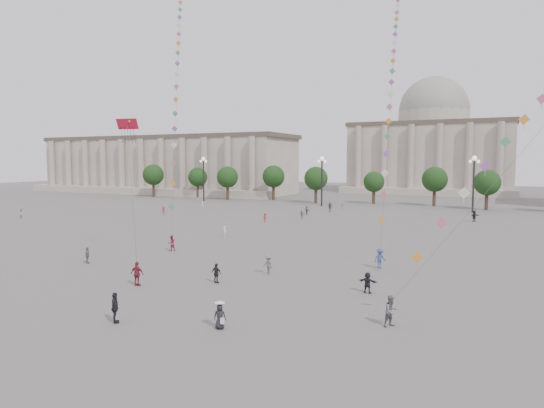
% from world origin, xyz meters
% --- Properties ---
extents(ground, '(360.00, 360.00, 0.00)m').
position_xyz_m(ground, '(0.00, 0.00, 0.00)').
color(ground, '#565451').
rests_on(ground, ground).
extents(hall_west, '(84.00, 26.22, 17.20)m').
position_xyz_m(hall_west, '(-75.00, 93.89, 8.43)').
color(hall_west, '#A39888').
rests_on(hall_west, ground).
extents(hall_central, '(48.30, 34.30, 35.50)m').
position_xyz_m(hall_central, '(0.00, 129.22, 14.23)').
color(hall_central, '#A39888').
rests_on(hall_central, ground).
extents(tree_row, '(137.12, 5.12, 8.00)m').
position_xyz_m(tree_row, '(0.00, 78.00, 5.39)').
color(tree_row, '#34261A').
rests_on(tree_row, ground).
extents(lamp_post_far_west, '(2.00, 0.90, 10.65)m').
position_xyz_m(lamp_post_far_west, '(-45.00, 70.00, 7.35)').
color(lamp_post_far_west, '#262628').
rests_on(lamp_post_far_west, ground).
extents(lamp_post_mid_west, '(2.00, 0.90, 10.65)m').
position_xyz_m(lamp_post_mid_west, '(-15.00, 70.00, 7.35)').
color(lamp_post_mid_west, '#262628').
rests_on(lamp_post_mid_west, ground).
extents(lamp_post_mid_east, '(2.00, 0.90, 10.65)m').
position_xyz_m(lamp_post_mid_east, '(15.00, 70.00, 7.35)').
color(lamp_post_mid_east, '#262628').
rests_on(lamp_post_mid_east, ground).
extents(person_crowd_0, '(1.13, 0.53, 1.88)m').
position_xyz_m(person_crowd_0, '(-9.62, 59.47, 0.94)').
color(person_crowd_0, '#324D72').
rests_on(person_crowd_0, ground).
extents(person_crowd_1, '(0.95, 1.00, 1.62)m').
position_xyz_m(person_crowd_1, '(-53.76, 27.54, 0.81)').
color(person_crowd_1, beige).
rests_on(person_crowd_1, ground).
extents(person_crowd_2, '(1.08, 1.06, 1.49)m').
position_xyz_m(person_crowd_2, '(-35.22, 42.06, 0.74)').
color(person_crowd_2, '#9D2A3C').
rests_on(person_crowd_2, ground).
extents(person_crowd_3, '(1.48, 0.60, 1.55)m').
position_xyz_m(person_crowd_3, '(11.01, 6.67, 0.78)').
color(person_crowd_3, black).
rests_on(person_crowd_3, ground).
extents(person_crowd_4, '(1.07, 1.42, 1.49)m').
position_xyz_m(person_crowd_4, '(-8.75, 65.05, 0.74)').
color(person_crowd_4, silver).
rests_on(person_crowd_4, ground).
extents(person_crowd_6, '(1.25, 0.99, 1.69)m').
position_xyz_m(person_crowd_6, '(1.79, 8.85, 0.84)').
color(person_crowd_6, slate).
rests_on(person_crowd_6, ground).
extents(person_crowd_9, '(1.45, 1.66, 1.81)m').
position_xyz_m(person_crowd_9, '(16.00, 55.47, 0.91)').
color(person_crowd_9, black).
rests_on(person_crowd_9, ground).
extents(person_crowd_10, '(0.73, 0.73, 1.70)m').
position_xyz_m(person_crowd_10, '(-33.83, 52.62, 0.85)').
color(person_crowd_10, white).
rests_on(person_crowd_10, ground).
extents(person_crowd_12, '(1.44, 1.33, 1.61)m').
position_xyz_m(person_crowd_12, '(-11.84, 53.08, 0.81)').
color(person_crowd_12, slate).
rests_on(person_crowd_12, ground).
extents(person_crowd_13, '(0.50, 0.62, 1.48)m').
position_xyz_m(person_crowd_13, '(-11.72, 24.20, 0.74)').
color(person_crowd_13, silver).
rests_on(person_crowd_13, ground).
extents(person_crowd_16, '(0.94, 0.48, 1.54)m').
position_xyz_m(person_crowd_16, '(-10.27, 46.72, 0.77)').
color(person_crowd_16, slate).
rests_on(person_crowd_16, ground).
extents(person_crowd_17, '(0.63, 1.00, 1.49)m').
position_xyz_m(person_crowd_17, '(-13.96, 40.33, 0.75)').
color(person_crowd_17, '#9B342A').
rests_on(person_crowd_17, ground).
extents(tourist_0, '(1.16, 0.56, 1.91)m').
position_xyz_m(tourist_0, '(-5.73, 0.94, 0.96)').
color(tourist_0, maroon).
rests_on(tourist_0, ground).
extents(tourist_1, '(1.08, 1.12, 1.87)m').
position_xyz_m(tourist_1, '(-1.04, -6.46, 0.94)').
color(tourist_1, black).
rests_on(tourist_1, ground).
extents(tourist_3, '(0.80, 1.01, 1.60)m').
position_xyz_m(tourist_3, '(-15.61, 5.39, 0.80)').
color(tourist_3, slate).
rests_on(tourist_3, ground).
extents(tourist_4, '(0.97, 0.48, 1.59)m').
position_xyz_m(tourist_4, '(-0.60, 4.32, 0.80)').
color(tourist_4, black).
rests_on(tourist_4, ground).
extents(kite_flyer_0, '(0.96, 1.03, 1.70)m').
position_xyz_m(kite_flyer_0, '(-12.38, 14.07, 0.85)').
color(kite_flyer_0, maroon).
rests_on(kite_flyer_0, ground).
extents(kite_flyer_1, '(1.31, 1.35, 1.85)m').
position_xyz_m(kite_flyer_1, '(9.99, 15.18, 0.92)').
color(kite_flyer_1, '#36437A').
rests_on(kite_flyer_1, ground).
extents(kite_flyer_2, '(1.12, 1.15, 1.86)m').
position_xyz_m(kite_flyer_2, '(14.10, 0.05, 0.93)').
color(kite_flyer_2, slate).
rests_on(kite_flyer_2, ground).
extents(hat_person, '(0.84, 0.68, 1.69)m').
position_xyz_m(hat_person, '(5.19, -4.63, 0.81)').
color(hat_person, black).
rests_on(hat_person, ground).
extents(dragon_kite, '(5.20, 4.71, 16.58)m').
position_xyz_m(dragon_kite, '(-13.77, 9.29, 12.58)').
color(dragon_kite, red).
rests_on(dragon_kite, ground).
extents(kite_train_west, '(22.49, 33.39, 59.86)m').
position_xyz_m(kite_train_west, '(-24.23, 32.15, 25.56)').
color(kite_train_west, '#3F3F3F').
rests_on(kite_train_west, ground).
extents(kite_train_mid, '(8.67, 47.23, 65.38)m').
position_xyz_m(kite_train_mid, '(5.72, 40.55, 25.15)').
color(kite_train_mid, '#3F3F3F').
rests_on(kite_train_mid, ground).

